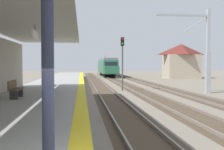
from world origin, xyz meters
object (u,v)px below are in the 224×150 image
Objects in this scene: rail_signal_post at (122,58)px; distant_trackside_house at (181,60)px; platform_bench at (15,89)px; approaching_train at (107,66)px; catenary_pylon_far_side at (205,53)px.

rail_signal_post is 27.73m from distant_trackside_house.
approaching_train is at bearing 79.35° from platform_bench.
rail_signal_post is at bearing -92.67° from approaching_train.
platform_bench is (-7.20, -12.78, -1.82)m from rail_signal_post.
platform_bench is at bearing -119.41° from rail_signal_post.
catenary_pylon_far_side reaches higher than approaching_train.
distant_trackside_house is (13.03, -10.35, 1.16)m from approaching_train.
catenary_pylon_far_side is 17.35m from platform_bench.
distant_trackside_house is (21.81, 36.35, 1.96)m from platform_bench.
distant_trackside_house is at bearing -38.47° from approaching_train.
catenary_pylon_far_side reaches higher than rail_signal_post.
catenary_pylon_far_side is at bearing -105.99° from distant_trackside_house.
catenary_pylon_far_side is at bearing -81.68° from approaching_train.
distant_trackside_house reaches higher than approaching_train.
catenary_pylon_far_side is (5.40, -36.96, 1.43)m from approaching_train.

